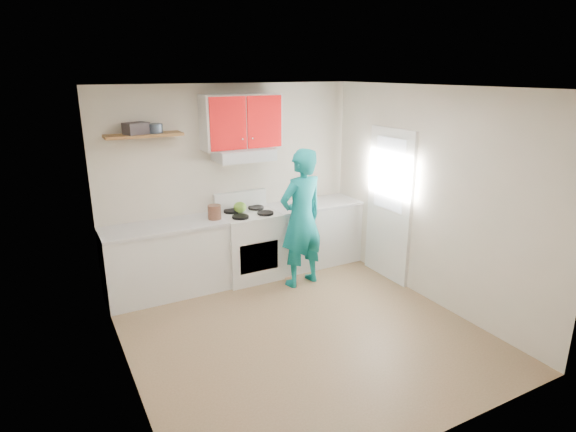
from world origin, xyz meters
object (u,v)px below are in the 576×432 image
stove (249,245)px  person (301,218)px  crock (214,213)px  tin (155,128)px  kettle (240,207)px

stove → person: (0.51, -0.53, 0.46)m
stove → person: person is taller
crock → tin: bearing=163.0°
crock → kettle: bearing=16.1°
kettle → stove: bearing=-25.3°
kettle → crock: (-0.40, -0.12, 0.01)m
person → kettle: bearing=-55.7°
tin → crock: (0.62, -0.19, -1.09)m
stove → person: size_ratio=0.50×
kettle → person: person is taller
kettle → person: (0.60, -0.61, -0.08)m
stove → tin: 1.98m
tin → kettle: tin is taller
tin → crock: size_ratio=0.89×
stove → crock: bearing=-175.9°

